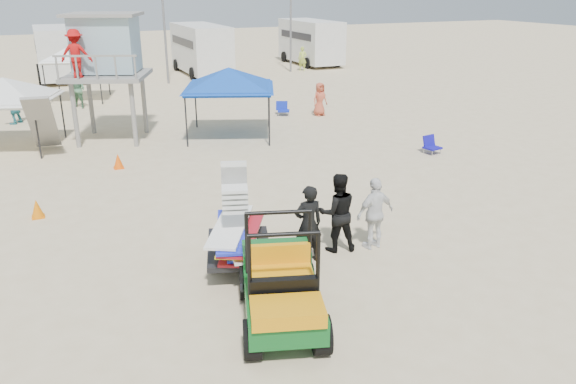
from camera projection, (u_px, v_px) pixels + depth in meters
name	position (u px, v px, depth m)	size (l,w,h in m)	color
ground	(328.00, 311.00, 10.58)	(140.00, 140.00, 0.00)	beige
utility_cart	(281.00, 279.00, 9.85)	(2.01, 2.87, 1.98)	#0D531C
surf_trailer	(238.00, 232.00, 11.88)	(1.84, 2.58, 2.09)	black
man_left	(308.00, 224.00, 12.19)	(0.65, 0.42, 1.77)	black
man_mid	(337.00, 212.00, 12.71)	(0.90, 0.70, 1.86)	black
man_right	(375.00, 213.00, 12.85)	(1.00, 0.42, 1.71)	white
lifeguard_tower	(102.00, 49.00, 21.13)	(3.77, 3.77, 4.68)	gray
canopy_blue	(229.00, 71.00, 21.88)	(4.23, 4.23, 3.15)	black
canopy_white_a	(3.00, 81.00, 20.20)	(3.93, 3.93, 3.05)	black
canopy_white_c	(74.00, 46.00, 28.88)	(3.47, 3.47, 3.33)	black
cone_near	(37.00, 209.00, 14.73)	(0.34, 0.34, 0.50)	orange
cone_far	(118.00, 161.00, 18.69)	(0.34, 0.34, 0.50)	#FF5708
beach_chair_b	(431.00, 145.00, 20.38)	(0.62, 0.67, 0.64)	#130E99
beach_chair_c	(283.00, 108.00, 26.33)	(0.70, 0.78, 0.64)	#0F24A8
rv_mid_left	(57.00, 51.00, 35.81)	(2.65, 6.50, 3.25)	silver
rv_mid_right	(201.00, 47.00, 37.94)	(2.64, 7.00, 3.25)	silver
rv_far_right	(310.00, 40.00, 42.65)	(2.64, 6.60, 3.25)	silver
light_pole_left	(164.00, 16.00, 33.47)	(0.14, 0.14, 8.00)	slate
light_pole_right	(291.00, 12.00, 38.18)	(0.14, 0.14, 8.00)	slate
distant_beachgoers	(136.00, 91.00, 27.76)	(19.51, 14.15, 1.85)	#4A7C58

